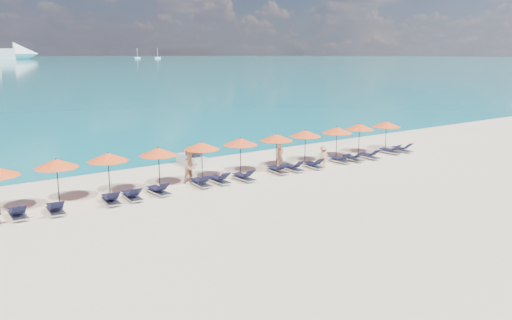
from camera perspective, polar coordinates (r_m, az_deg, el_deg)
ground at (r=26.34m, az=3.78°, el=-3.68°), size 1400.00×1400.00×0.00m
sailboat_near at (r=632.50m, az=-13.40°, el=11.34°), size 6.71×2.24×12.30m
sailboat_far at (r=622.85m, az=-11.18°, el=11.43°), size 6.83×2.28×12.51m
jetski at (r=32.76m, az=-7.34°, el=0.09°), size 1.00×2.60×0.92m
beachgoer_a at (r=31.75m, az=2.74°, el=0.55°), size 0.61×0.43×1.58m
beachgoer_b at (r=28.18m, az=-7.50°, el=-0.81°), size 0.90×0.55×1.80m
beachgoer_c at (r=31.96m, az=7.71°, el=0.37°), size 0.95×0.52×1.41m
umbrella_1 at (r=25.60m, az=-21.86°, el=-0.36°), size 2.10×2.10×2.28m
umbrella_2 at (r=26.29m, az=-16.58°, el=0.33°), size 2.10×2.10×2.28m
umbrella_3 at (r=27.09m, az=-11.09°, el=0.95°), size 2.10×2.10×2.28m
umbrella_4 at (r=28.42m, az=-6.23°, el=1.63°), size 2.10×2.10×2.28m
umbrella_5 at (r=29.59m, az=-1.79°, el=2.11°), size 2.10×2.10×2.28m
umbrella_6 at (r=31.07m, az=2.36°, el=2.60°), size 2.10×2.10×2.28m
umbrella_7 at (r=32.78m, az=5.66°, el=3.05°), size 2.10×2.10×2.28m
umbrella_8 at (r=34.45m, az=9.24°, el=3.40°), size 2.10×2.10×2.28m
umbrella_9 at (r=36.33m, az=11.76°, el=3.75°), size 2.10×2.10×2.28m
umbrella_10 at (r=38.14m, az=14.70°, el=4.00°), size 2.10×2.10×2.28m
lounger_1 at (r=24.57m, az=-25.58°, el=-5.49°), size 0.63×1.70×0.66m
lounger_2 at (r=24.56m, az=-21.93°, el=-5.18°), size 0.72×1.73×0.66m
lounger_3 at (r=25.25m, az=-16.25°, el=-4.30°), size 0.75×1.74×0.66m
lounger_4 at (r=25.62m, az=-13.97°, el=-3.93°), size 0.70×1.73×0.66m
lounger_5 at (r=26.28m, az=-11.06°, el=-3.39°), size 0.76×1.75×0.66m
lounger_6 at (r=27.49m, az=-6.31°, el=-2.54°), size 0.70×1.73×0.66m
lounger_7 at (r=28.02m, az=-4.20°, el=-2.22°), size 0.63×1.70×0.66m
lounger_8 at (r=28.54m, az=-1.39°, el=-1.92°), size 0.70×1.73×0.66m
lounger_9 at (r=30.29m, az=2.51°, el=-1.10°), size 0.75×1.74×0.66m
lounger_10 at (r=30.92m, az=4.29°, el=-0.84°), size 0.63×1.70×0.66m
lounger_11 at (r=31.76m, az=6.62°, el=-0.54°), size 0.77×1.75×0.66m
lounger_12 at (r=33.61m, az=9.59°, el=0.08°), size 0.65×1.71×0.66m
lounger_13 at (r=34.27m, az=11.08°, el=0.25°), size 0.71×1.73×0.66m
lounger_14 at (r=35.27m, az=12.85°, el=0.51°), size 0.69×1.73×0.66m
lounger_15 at (r=37.41m, az=15.13°, el=1.05°), size 0.75×1.74×0.66m
lounger_16 at (r=38.27m, az=16.35°, el=1.22°), size 0.63×1.71×0.66m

